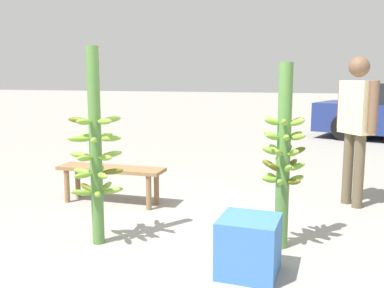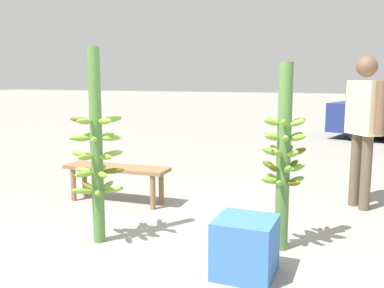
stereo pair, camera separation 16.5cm
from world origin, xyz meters
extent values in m
plane|color=gray|center=(0.00, 0.00, 0.00)|extent=(80.00, 80.00, 0.00)
cylinder|color=#4C7A38|center=(-0.72, 0.09, 0.85)|extent=(0.10, 0.10, 1.70)
ellipsoid|color=#75A333|center=(-0.73, -0.05, 1.08)|extent=(0.07, 0.19, 0.07)
ellipsoid|color=#75A333|center=(-0.59, 0.03, 1.08)|extent=(0.19, 0.12, 0.07)
ellipsoid|color=#75A333|center=(-0.62, 0.19, 1.08)|extent=(0.16, 0.17, 0.07)
ellipsoid|color=#545914|center=(-0.79, 0.21, 1.08)|extent=(0.14, 0.19, 0.07)
ellipsoid|color=#545914|center=(-0.85, 0.06, 1.08)|extent=(0.19, 0.09, 0.07)
ellipsoid|color=#75A333|center=(-0.65, -0.04, 0.93)|extent=(0.13, 0.19, 0.07)
ellipsoid|color=#75A333|center=(-0.58, 0.11, 0.93)|extent=(0.19, 0.08, 0.07)
ellipsoid|color=#75A333|center=(-0.69, 0.23, 0.93)|extent=(0.08, 0.19, 0.07)
ellipsoid|color=#75A333|center=(-0.84, 0.15, 0.93)|extent=(0.19, 0.13, 0.07)
ellipsoid|color=#75A333|center=(-0.81, -0.01, 0.93)|extent=(0.17, 0.17, 0.07)
ellipsoid|color=#75A333|center=(-0.62, 0.19, 0.78)|extent=(0.17, 0.17, 0.07)
ellipsoid|color=#75A333|center=(-0.78, 0.21, 0.78)|extent=(0.13, 0.19, 0.07)
ellipsoid|color=#75A333|center=(-0.85, 0.06, 0.78)|extent=(0.19, 0.08, 0.07)
ellipsoid|color=#75A333|center=(-0.73, -0.05, 0.78)|extent=(0.07, 0.19, 0.07)
ellipsoid|color=#75A333|center=(-0.59, 0.03, 0.78)|extent=(0.19, 0.13, 0.07)
ellipsoid|color=#75A333|center=(-0.85, 0.09, 0.63)|extent=(0.19, 0.05, 0.06)
ellipsoid|color=#75A333|center=(-0.76, -0.04, 0.63)|extent=(0.11, 0.19, 0.06)
ellipsoid|color=#75A333|center=(-0.60, 0.00, 0.63)|extent=(0.18, 0.15, 0.06)
ellipsoid|color=#545914|center=(-0.60, 0.17, 0.63)|extent=(0.18, 0.15, 0.06)
ellipsoid|color=#75A333|center=(-0.76, 0.22, 0.63)|extent=(0.10, 0.19, 0.06)
ellipsoid|color=#75A333|center=(-0.80, -0.02, 0.48)|extent=(0.16, 0.18, 0.09)
ellipsoid|color=#75A333|center=(-0.64, -0.03, 0.48)|extent=(0.15, 0.19, 0.09)
ellipsoid|color=#75A333|center=(-0.58, 0.13, 0.48)|extent=(0.20, 0.10, 0.09)
ellipsoid|color=#75A333|center=(-0.71, 0.23, 0.48)|extent=(0.06, 0.19, 0.09)
ellipsoid|color=#545914|center=(-0.84, 0.14, 0.48)|extent=(0.20, 0.11, 0.09)
cylinder|color=#4C7A38|center=(0.81, 0.52, 0.78)|extent=(0.11, 0.11, 1.56)
ellipsoid|color=#75A333|center=(0.71, 0.45, 1.08)|extent=(0.15, 0.12, 0.09)
ellipsoid|color=#75A333|center=(0.82, 0.40, 1.08)|extent=(0.06, 0.15, 0.09)
ellipsoid|color=#75A333|center=(0.92, 0.47, 1.08)|extent=(0.15, 0.10, 0.09)
ellipsoid|color=#75A333|center=(0.90, 0.59, 1.08)|extent=(0.15, 0.12, 0.09)
ellipsoid|color=#75A333|center=(0.80, 0.64, 1.08)|extent=(0.06, 0.15, 0.09)
ellipsoid|color=#75A333|center=(0.70, 0.57, 1.08)|extent=(0.15, 0.10, 0.09)
ellipsoid|color=#75A333|center=(0.84, 0.41, 0.96)|extent=(0.08, 0.15, 0.08)
ellipsoid|color=#75A333|center=(0.92, 0.49, 0.96)|extent=(0.15, 0.09, 0.08)
ellipsoid|color=#75A333|center=(0.89, 0.60, 0.96)|extent=(0.14, 0.14, 0.08)
ellipsoid|color=#75A333|center=(0.78, 0.63, 0.96)|extent=(0.08, 0.15, 0.08)
ellipsoid|color=#75A333|center=(0.69, 0.55, 0.96)|extent=(0.15, 0.09, 0.08)
ellipsoid|color=#75A333|center=(0.72, 0.44, 0.96)|extent=(0.14, 0.14, 0.08)
ellipsoid|color=#75A333|center=(0.90, 0.44, 0.84)|extent=(0.14, 0.13, 0.10)
ellipsoid|color=#545914|center=(0.92, 0.56, 0.84)|extent=(0.15, 0.09, 0.10)
ellipsoid|color=#545914|center=(0.83, 0.63, 0.84)|extent=(0.08, 0.15, 0.10)
ellipsoid|color=#75A333|center=(0.72, 0.60, 0.84)|extent=(0.14, 0.13, 0.10)
ellipsoid|color=#75A333|center=(0.70, 0.48, 0.84)|extent=(0.15, 0.09, 0.10)
ellipsoid|color=#75A333|center=(0.79, 0.41, 0.84)|extent=(0.08, 0.15, 0.10)
ellipsoid|color=#545914|center=(0.69, 0.53, 0.71)|extent=(0.15, 0.06, 0.10)
ellipsoid|color=#545914|center=(0.75, 0.42, 0.71)|extent=(0.12, 0.15, 0.10)
ellipsoid|color=#75A333|center=(0.86, 0.42, 0.71)|extent=(0.11, 0.15, 0.10)
ellipsoid|color=#75A333|center=(0.92, 0.51, 0.71)|extent=(0.15, 0.06, 0.10)
ellipsoid|color=#545914|center=(0.87, 0.62, 0.71)|extent=(0.12, 0.15, 0.10)
ellipsoid|color=#75A333|center=(0.76, 0.62, 0.71)|extent=(0.11, 0.15, 0.10)
ellipsoid|color=#75A333|center=(0.71, 0.58, 0.60)|extent=(0.15, 0.12, 0.08)
ellipsoid|color=#75A333|center=(0.70, 0.47, 0.60)|extent=(0.15, 0.11, 0.08)
ellipsoid|color=#75A333|center=(0.80, 0.40, 0.60)|extent=(0.06, 0.15, 0.08)
ellipsoid|color=#545914|center=(0.91, 0.46, 0.60)|extent=(0.15, 0.12, 0.08)
ellipsoid|color=#75A333|center=(0.91, 0.57, 0.60)|extent=(0.15, 0.11, 0.08)
ellipsoid|color=#75A333|center=(0.81, 0.64, 0.60)|extent=(0.06, 0.15, 0.08)
cylinder|color=brown|center=(1.35, 2.09, 0.41)|extent=(0.16, 0.16, 0.83)
cylinder|color=brown|center=(1.46, 1.95, 0.41)|extent=(0.16, 0.16, 0.83)
cube|color=beige|center=(1.41, 2.02, 1.12)|extent=(0.39, 0.43, 0.58)
cylinder|color=brown|center=(1.25, 2.22, 1.13)|extent=(0.14, 0.14, 0.56)
cylinder|color=brown|center=(1.56, 1.82, 1.13)|extent=(0.14, 0.14, 0.56)
sphere|color=brown|center=(1.41, 2.02, 1.56)|extent=(0.22, 0.22, 0.22)
cube|color=olive|center=(-1.22, 1.20, 0.41)|extent=(1.26, 0.38, 0.04)
cylinder|color=olive|center=(-1.73, 1.29, 0.19)|extent=(0.06, 0.06, 0.39)
cylinder|color=olive|center=(-0.71, 1.34, 0.19)|extent=(0.06, 0.06, 0.39)
cylinder|color=olive|center=(-1.72, 1.06, 0.19)|extent=(0.06, 0.06, 0.39)
cylinder|color=olive|center=(-0.70, 1.11, 0.19)|extent=(0.06, 0.06, 0.39)
cylinder|color=black|center=(1.37, 7.42, 0.31)|extent=(0.65, 0.35, 0.62)
cylinder|color=black|center=(1.77, 8.95, 0.31)|extent=(0.65, 0.35, 0.62)
cube|color=#386BB2|center=(0.65, -0.06, 0.21)|extent=(0.43, 0.43, 0.43)
camera|label=1|loc=(1.24, -3.03, 1.43)|focal=40.00mm
camera|label=2|loc=(1.39, -2.97, 1.43)|focal=40.00mm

